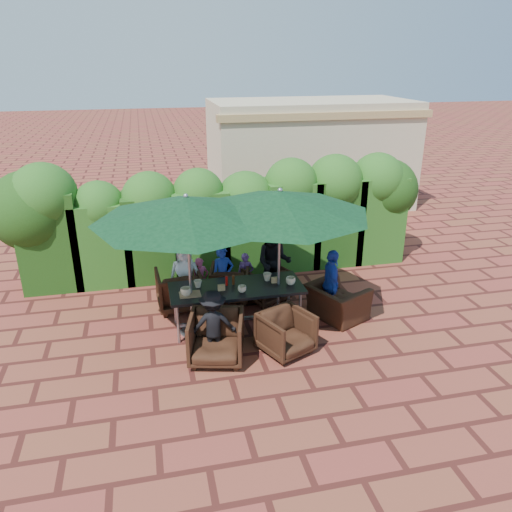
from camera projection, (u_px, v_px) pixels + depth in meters
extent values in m
plane|color=maroon|center=(245.00, 320.00, 9.01)|extent=(80.00, 80.00, 0.00)
cube|color=black|center=(236.00, 288.00, 8.56)|extent=(2.29, 0.90, 0.05)
cube|color=gray|center=(237.00, 319.00, 8.78)|extent=(2.09, 0.05, 0.05)
cylinder|color=gray|center=(178.00, 324.00, 8.17)|extent=(0.05, 0.05, 0.70)
cylinder|color=gray|center=(175.00, 305.00, 8.80)|extent=(0.05, 0.05, 0.70)
cylinder|color=gray|center=(300.00, 311.00, 8.59)|extent=(0.05, 0.05, 0.70)
cylinder|color=gray|center=(289.00, 293.00, 9.23)|extent=(0.05, 0.05, 0.70)
cylinder|color=gray|center=(193.00, 332.00, 8.59)|extent=(0.44, 0.44, 0.03)
cylinder|color=gray|center=(190.00, 269.00, 8.15)|extent=(0.04, 0.04, 2.40)
cone|color=black|center=(186.00, 209.00, 7.77)|extent=(3.01, 3.01, 0.38)
sphere|color=gray|center=(186.00, 196.00, 7.69)|extent=(0.08, 0.08, 0.08)
cylinder|color=gray|center=(278.00, 321.00, 8.93)|extent=(0.44, 0.44, 0.03)
cylinder|color=gray|center=(279.00, 260.00, 8.49)|extent=(0.04, 0.04, 2.40)
cone|color=black|center=(280.00, 202.00, 8.10)|extent=(3.02, 3.02, 0.38)
sphere|color=gray|center=(280.00, 190.00, 8.03)|extent=(0.08, 0.08, 0.08)
imported|color=black|center=(179.00, 287.00, 9.31)|extent=(0.84, 0.80, 0.82)
imported|color=black|center=(230.00, 281.00, 9.65)|extent=(0.88, 0.85, 0.75)
imported|color=black|center=(266.00, 283.00, 9.61)|extent=(0.92, 0.90, 0.73)
imported|color=black|center=(216.00, 336.00, 7.68)|extent=(0.98, 0.94, 0.85)
imported|color=black|center=(286.00, 331.00, 7.91)|extent=(0.95, 0.93, 0.76)
imported|color=black|center=(337.00, 297.00, 8.94)|extent=(0.97, 1.13, 0.84)
imported|color=white|center=(185.00, 275.00, 9.34)|extent=(0.69, 0.54, 1.23)
imported|color=#1F3AA8|center=(223.00, 276.00, 9.42)|extent=(0.44, 0.37, 1.14)
imported|color=black|center=(274.00, 262.00, 9.67)|extent=(0.79, 0.64, 1.43)
imported|color=black|center=(213.00, 324.00, 7.72)|extent=(0.75, 0.39, 1.14)
imported|color=#1F3AA8|center=(331.00, 284.00, 8.93)|extent=(0.50, 0.80, 1.27)
imported|color=#E55184|center=(201.00, 281.00, 9.50)|extent=(0.39, 0.35, 0.90)
imported|color=#774392|center=(246.00, 275.00, 9.75)|extent=(0.39, 0.35, 0.89)
imported|color=#27902E|center=(276.00, 205.00, 12.96)|extent=(1.48, 1.47, 1.64)
imported|color=#E55184|center=(309.00, 200.00, 13.32)|extent=(0.95, 0.82, 1.69)
imported|color=#9B9CA3|center=(342.00, 201.00, 13.28)|extent=(1.16, 0.99, 1.66)
imported|color=beige|center=(186.00, 292.00, 8.21)|extent=(0.18, 0.18, 0.14)
imported|color=beige|center=(198.00, 284.00, 8.51)|extent=(0.14, 0.14, 0.13)
imported|color=beige|center=(242.00, 289.00, 8.34)|extent=(0.15, 0.15, 0.12)
imported|color=beige|center=(267.00, 277.00, 8.77)|extent=(0.15, 0.15, 0.14)
imported|color=beige|center=(291.00, 281.00, 8.62)|extent=(0.17, 0.17, 0.13)
cylinder|color=#B20C0A|center=(227.00, 281.00, 8.57)|extent=(0.04, 0.04, 0.17)
cylinder|color=#4C230C|center=(233.00, 280.00, 8.61)|extent=(0.04, 0.04, 0.17)
cube|color=#A1744E|center=(190.00, 294.00, 8.26)|extent=(0.35, 0.25, 0.02)
cube|color=tan|center=(221.00, 288.00, 8.40)|extent=(0.12, 0.06, 0.10)
cube|color=tan|center=(275.00, 280.00, 8.69)|extent=(0.12, 0.06, 0.10)
cube|color=#1A370F|center=(51.00, 240.00, 9.99)|extent=(1.15, 0.95, 2.01)
sphere|color=#1A370F|center=(44.00, 196.00, 9.65)|extent=(1.30, 1.30, 1.30)
cube|color=#1A370F|center=(103.00, 242.00, 10.25)|extent=(1.15, 0.95, 1.74)
sphere|color=#1A370F|center=(99.00, 206.00, 9.96)|extent=(1.03, 1.03, 1.03)
cube|color=#1A370F|center=(153.00, 237.00, 10.44)|extent=(1.15, 0.95, 1.82)
sphere|color=#1A370F|center=(149.00, 199.00, 10.14)|extent=(1.14, 1.14, 1.14)
cube|color=#1A370F|center=(200.00, 232.00, 10.64)|extent=(1.15, 0.95, 1.87)
sphere|color=#1A370F|center=(198.00, 194.00, 10.32)|extent=(1.08, 1.08, 1.08)
cube|color=#1A370F|center=(246.00, 233.00, 10.88)|extent=(1.15, 0.95, 1.67)
sphere|color=#1A370F|center=(246.00, 200.00, 10.60)|extent=(1.25, 1.25, 1.25)
cube|color=#1A370F|center=(290.00, 224.00, 11.03)|extent=(1.15, 0.95, 1.95)
sphere|color=#1A370F|center=(291.00, 185.00, 10.70)|extent=(1.17, 1.17, 1.17)
cube|color=#1A370F|center=(333.00, 221.00, 11.24)|extent=(1.15, 0.95, 1.95)
sphere|color=#1A370F|center=(335.00, 182.00, 10.91)|extent=(1.24, 1.24, 1.24)
cube|color=#1A370F|center=(374.00, 217.00, 11.44)|extent=(1.15, 0.95, 1.96)
sphere|color=#1A370F|center=(377.00, 180.00, 11.11)|extent=(1.20, 1.20, 1.20)
sphere|color=#1A370F|center=(31.00, 211.00, 9.80)|extent=(1.60, 1.60, 1.60)
sphere|color=#1A370F|center=(386.00, 189.00, 11.36)|extent=(1.40, 1.40, 1.40)
cube|color=#C4B792|center=(310.00, 154.00, 15.46)|extent=(6.00, 3.00, 3.20)
cube|color=tan|center=(328.00, 116.00, 13.66)|extent=(6.20, 0.25, 0.20)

